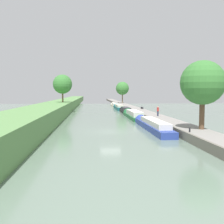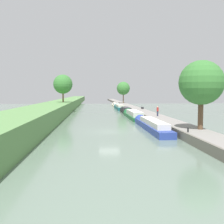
{
  "view_description": "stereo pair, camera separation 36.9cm",
  "coord_description": "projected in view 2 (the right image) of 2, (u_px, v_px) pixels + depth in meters",
  "views": [
    {
      "loc": [
        -2.34,
        -32.13,
        4.8
      ],
      "look_at": [
        1.66,
        18.86,
        1.0
      ],
      "focal_mm": 42.54,
      "sensor_mm": 36.0,
      "label": 1
    },
    {
      "loc": [
        -1.97,
        -32.16,
        4.8
      ],
      "look_at": [
        1.66,
        18.86,
        1.0
      ],
      "focal_mm": 42.54,
      "sensor_mm": 36.0,
      "label": 2
    }
  ],
  "objects": [
    {
      "name": "left_grassy_bank",
      "position": [
        23.0,
        122.0,
        31.66
      ],
      "size": [
        6.53,
        260.0,
        2.45
      ],
      "color": "#5B894C",
      "rests_on": "ground_plane"
    },
    {
      "name": "narrowboat_teal",
      "position": [
        119.0,
        107.0,
        76.0
      ],
      "size": [
        2.0,
        13.88,
        1.92
      ],
      "color": "#195B60",
      "rests_on": "ground_plane"
    },
    {
      "name": "narrowboat_black",
      "position": [
        126.0,
        110.0,
        62.65
      ],
      "size": [
        1.82,
        10.47,
        1.93
      ],
      "color": "black",
      "rests_on": "ground_plane"
    },
    {
      "name": "tree_leftbank_downstream",
      "position": [
        63.0,
        84.0,
        61.97
      ],
      "size": [
        4.48,
        4.48,
        6.5
      ],
      "color": "brown",
      "rests_on": "left_grassy_bank"
    },
    {
      "name": "tree_rightbank_midnear",
      "position": [
        123.0,
        88.0,
        97.69
      ],
      "size": [
        4.83,
        4.83,
        7.85
      ],
      "color": "brown",
      "rests_on": "right_towpath"
    },
    {
      "name": "mooring_bollard_far",
      "position": [
        119.0,
        103.0,
        95.38
      ],
      "size": [
        0.16,
        0.16,
        0.45
      ],
      "color": "black",
      "rests_on": "right_towpath"
    },
    {
      "name": "park_bench",
      "position": [
        142.0,
        107.0,
        63.4
      ],
      "size": [
        0.44,
        1.5,
        0.47
      ],
      "color": "#333338",
      "rests_on": "right_towpath"
    },
    {
      "name": "right_towpath",
      "position": [
        179.0,
        127.0,
        33.07
      ],
      "size": [
        3.15,
        260.0,
        0.85
      ],
      "color": "gray",
      "rests_on": "ground_plane"
    },
    {
      "name": "ground_plane",
      "position": [
        109.0,
        132.0,
        32.49
      ],
      "size": [
        160.0,
        160.0,
        0.0
      ],
      "primitive_type": "plane",
      "color": "slate"
    },
    {
      "name": "narrowboat_cream",
      "position": [
        116.0,
        105.0,
        90.51
      ],
      "size": [
        2.05,
        11.6,
        1.95
      ],
      "color": "beige",
      "rests_on": "ground_plane"
    },
    {
      "name": "narrowboat_green",
      "position": [
        133.0,
        115.0,
        50.25
      ],
      "size": [
        2.18,
        14.52,
        2.16
      ],
      "color": "#1E6033",
      "rests_on": "ground_plane"
    },
    {
      "name": "person_walking",
      "position": [
        158.0,
        111.0,
        44.15
      ],
      "size": [
        0.34,
        0.34,
        1.66
      ],
      "color": "#282D42",
      "rests_on": "right_towpath"
    },
    {
      "name": "tree_rightbank_near",
      "position": [
        201.0,
        83.0,
        28.05
      ],
      "size": [
        4.73,
        4.73,
        7.35
      ],
      "color": "brown",
      "rests_on": "right_towpath"
    },
    {
      "name": "mooring_bollard_near",
      "position": [
        188.0,
        130.0,
        26.27
      ],
      "size": [
        0.16,
        0.16,
        0.45
      ],
      "color": "black",
      "rests_on": "right_towpath"
    },
    {
      "name": "stone_quay",
      "position": [
        165.0,
        127.0,
        32.95
      ],
      "size": [
        0.25,
        260.0,
        0.9
      ],
      "color": "#6B665B",
      "rests_on": "ground_plane"
    },
    {
      "name": "narrowboat_blue",
      "position": [
        151.0,
        125.0,
        34.5
      ],
      "size": [
        1.84,
        15.92,
        1.88
      ],
      "color": "#283D93",
      "rests_on": "ground_plane"
    }
  ]
}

